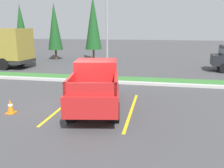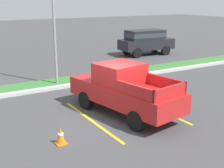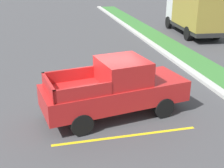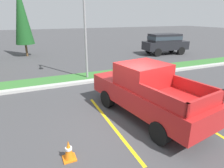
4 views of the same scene
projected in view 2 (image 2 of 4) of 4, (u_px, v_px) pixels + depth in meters
name	position (u px, v px, depth m)	size (l,w,h in m)	color
ground_plane	(109.00, 118.00, 12.48)	(120.00, 120.00, 0.00)	#424244
parking_line_near	(91.00, 120.00, 12.20)	(0.12, 4.80, 0.01)	yellow
parking_line_far	(153.00, 107.00, 13.73)	(0.12, 4.80, 0.01)	yellow
curb_strip	(62.00, 87.00, 16.59)	(56.00, 0.40, 0.15)	#B2B2AD
grass_median	(55.00, 83.00, 17.51)	(56.00, 1.80, 0.06)	#387533
pickup_truck_main	(124.00, 89.00, 12.72)	(2.77, 5.47, 2.10)	black
suv_distant	(146.00, 40.00, 25.95)	(4.72, 2.21, 2.10)	black
street_light	(55.00, 14.00, 16.21)	(0.24, 1.49, 6.66)	gray
traffic_cone	(61.00, 136.00, 10.18)	(0.36, 0.36, 0.60)	orange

